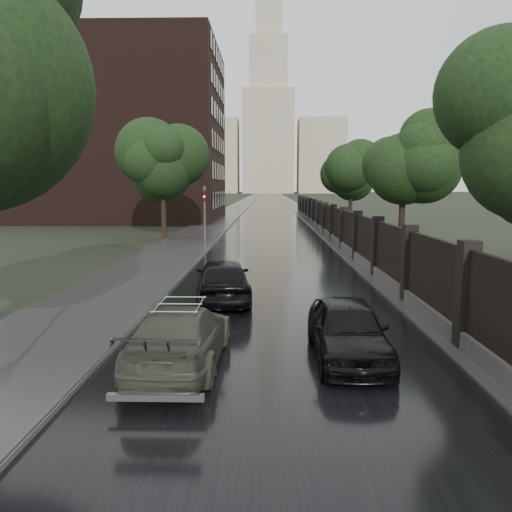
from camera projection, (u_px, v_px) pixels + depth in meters
The scene contains 14 objects.
ground at pixel (284, 454), 7.48m from camera, with size 800.00×800.00×0.00m, color black.
road at pixel (268, 197), 195.62m from camera, with size 8.00×420.00×0.02m, color black.
sidewalk_left at pixel (253, 197), 195.74m from camera, with size 4.00×420.00×0.16m, color #2D2D2D.
verge_right at pixel (282, 197), 195.49m from camera, with size 3.00×420.00×0.08m, color #2D2D2D.
fence_right at pixel (330, 225), 38.94m from camera, with size 0.45×75.72×2.70m.
tree_left_far at pixel (163, 169), 36.65m from camera, with size 4.25×4.25×7.39m.
tree_right_b at pixel (404, 170), 28.41m from camera, with size 4.08×4.08×7.01m.
tree_right_c at pixel (351, 176), 46.24m from camera, with size 4.08×4.08×7.01m.
traffic_light at pixel (205, 212), 32.00m from camera, with size 0.16×0.32×4.00m.
brick_building at pixel (116, 135), 58.01m from camera, with size 24.00×18.00×20.00m, color black.
stalinist_tower at pixel (268, 129), 299.24m from camera, with size 92.00×30.00×159.00m.
volga_sedan at pixel (180, 336), 11.13m from camera, with size 1.90×4.67×1.35m, color #3E4335.
hatchback_left at pixel (223, 280), 17.32m from camera, with size 1.83×4.55×1.55m, color black.
car_right_near at pixel (348, 330), 11.53m from camera, with size 1.64×4.08×1.39m, color black.
Camera 1 is at (-0.26, -7.01, 3.98)m, focal length 35.00 mm.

